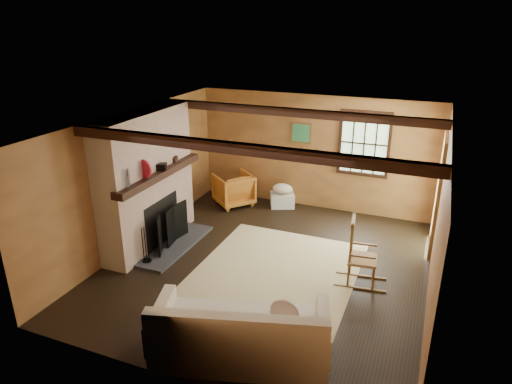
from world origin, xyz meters
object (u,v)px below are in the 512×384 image
at_px(fireplace, 148,186).
at_px(laundry_basket, 282,200).
at_px(rocking_chair, 360,257).
at_px(armchair, 234,189).
at_px(sofa, 241,337).

height_order(fireplace, laundry_basket, fireplace).
bearing_deg(rocking_chair, armchair, 48.65).
xyz_separation_m(rocking_chair, armchair, (-3.10, 2.14, -0.11)).
distance_m(sofa, armchair, 4.83).
relative_size(sofa, laundry_basket, 4.53).
bearing_deg(sofa, armchair, 99.51).
relative_size(fireplace, sofa, 1.06).
bearing_deg(sofa, rocking_chair, 49.39).
relative_size(rocking_chair, laundry_basket, 2.15).
bearing_deg(laundry_basket, rocking_chair, -49.32).
bearing_deg(rocking_chair, sofa, 148.90).
height_order(rocking_chair, armchair, rocking_chair).
bearing_deg(fireplace, laundry_basket, 56.60).
bearing_deg(rocking_chair, laundry_basket, 33.96).
bearing_deg(rocking_chair, fireplace, 84.21).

